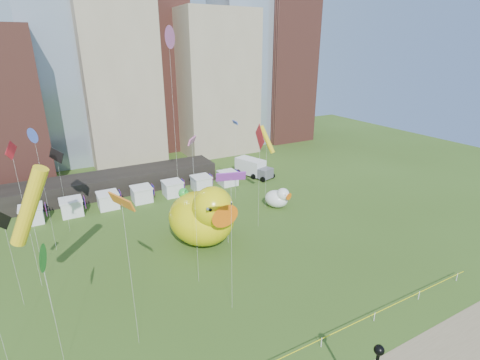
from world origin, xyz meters
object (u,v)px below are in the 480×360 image
big_duck (204,216)px  seahorse_purple (228,217)px  small_duck (278,198)px  box_truck (253,167)px  seahorse_green (183,200)px

big_duck → seahorse_purple: (2.56, -1.47, -0.10)m
small_duck → box_truck: (3.94, 13.88, 0.12)m
big_duck → box_truck: (17.78, 18.24, -2.07)m
small_duck → seahorse_green: seahorse_green is taller
seahorse_green → small_duck: bearing=-17.2°
seahorse_green → box_truck: seahorse_green is taller
seahorse_green → seahorse_purple: seahorse_green is taller
big_duck → small_duck: bearing=10.7°
small_duck → seahorse_purple: bearing=-173.7°
seahorse_purple → box_truck: (15.21, 19.70, -1.96)m
seahorse_green → seahorse_purple: bearing=-73.8°
big_duck → seahorse_green: big_duck is taller
seahorse_green → box_truck: (18.94, 14.60, -2.99)m
small_duck → seahorse_purple: size_ratio=0.93×
small_duck → seahorse_purple: seahorse_purple is taller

